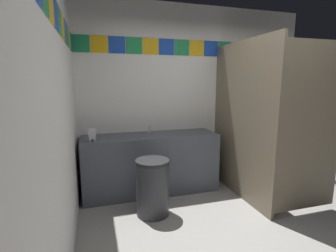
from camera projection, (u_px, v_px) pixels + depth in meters
ground_plane at (260, 242)px, 2.55m from camera, size 7.96×7.96×0.00m
wall_back at (195, 96)px, 4.02m from camera, size 3.62×0.09×2.75m
wall_side at (52, 113)px, 1.80m from camera, size 0.09×3.54×2.75m
vanity_counter at (151, 163)px, 3.67m from camera, size 1.92×0.56×0.85m
faucet_center at (149, 130)px, 3.67m from camera, size 0.04×0.10×0.14m
soap_dispenser at (92, 135)px, 3.20m from camera, size 0.09×0.09×0.16m
stall_divider at (263, 123)px, 3.25m from camera, size 0.92×1.48×2.14m
toilet at (262, 163)px, 4.07m from camera, size 0.39×0.49×0.74m
trash_bin at (153, 187)px, 3.03m from camera, size 0.41×0.41×0.69m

